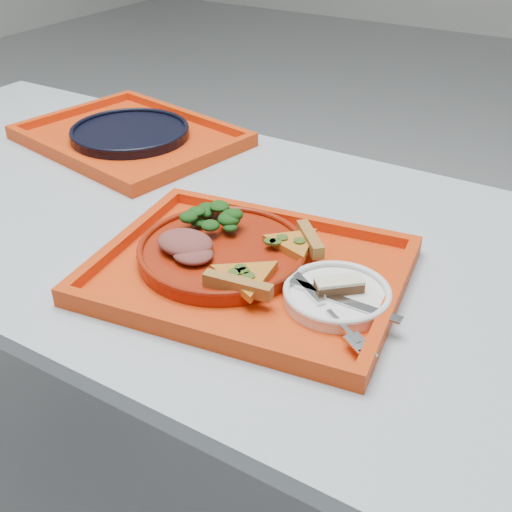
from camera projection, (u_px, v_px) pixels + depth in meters
name	position (u px, v px, depth m)	size (l,w,h in m)	color
ground	(177.00, 475.00, 1.58)	(10.00, 10.00, 0.00)	gray
table	(153.00, 238.00, 1.22)	(1.60, 0.80, 0.75)	#99A3AC
tray_main	(249.00, 275.00, 0.97)	(0.45, 0.35, 0.01)	red
tray_far	(131.00, 140.00, 1.43)	(0.45, 0.35, 0.01)	red
dinner_plate	(222.00, 253.00, 0.99)	(0.26, 0.26, 0.02)	maroon
side_plate	(337.00, 297.00, 0.90)	(0.15, 0.15, 0.01)	white
navy_plate	(130.00, 134.00, 1.42)	(0.26, 0.26, 0.02)	black
pizza_slice_a	(246.00, 275.00, 0.91)	(0.11, 0.10, 0.02)	gold
pizza_slice_b	(294.00, 241.00, 0.99)	(0.10, 0.09, 0.02)	gold
salad_heap	(215.00, 214.00, 1.03)	(0.09, 0.08, 0.04)	black
meat_portion	(185.00, 243.00, 0.97)	(0.09, 0.07, 0.03)	brown
dessert_bar	(339.00, 285.00, 0.89)	(0.07, 0.06, 0.02)	#462517
knife	(338.00, 298.00, 0.88)	(0.18, 0.02, 0.01)	silver
fork	(327.00, 309.00, 0.85)	(0.18, 0.02, 0.01)	silver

